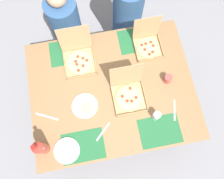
% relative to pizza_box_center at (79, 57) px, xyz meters
% --- Properties ---
extents(ground_plane, '(6.00, 6.00, 0.00)m').
position_rel_pizza_box_center_xyz_m(ground_plane, '(0.25, -0.35, -0.81)').
color(ground_plane, gray).
extents(dining_table, '(1.49, 1.19, 0.76)m').
position_rel_pizza_box_center_xyz_m(dining_table, '(0.25, -0.35, -0.14)').
color(dining_table, '#3F3328').
rests_on(dining_table, ground_plane).
extents(placemat_near_left, '(0.36, 0.26, 0.00)m').
position_rel_pizza_box_center_xyz_m(placemat_near_left, '(-0.09, -0.80, -0.05)').
color(placemat_near_left, '#236638').
rests_on(placemat_near_left, dining_table).
extents(placemat_near_right, '(0.36, 0.26, 0.00)m').
position_rel_pizza_box_center_xyz_m(placemat_near_right, '(0.58, -0.80, -0.05)').
color(placemat_near_right, '#236638').
rests_on(placemat_near_right, dining_table).
extents(placemat_far_left, '(0.36, 0.26, 0.00)m').
position_rel_pizza_box_center_xyz_m(placemat_far_left, '(-0.09, 0.10, -0.05)').
color(placemat_far_left, '#236638').
rests_on(placemat_far_left, dining_table).
extents(placemat_far_right, '(0.36, 0.26, 0.00)m').
position_rel_pizza_box_center_xyz_m(placemat_far_right, '(0.58, 0.10, -0.05)').
color(placemat_far_right, '#236638').
rests_on(placemat_far_right, dining_table).
extents(pizza_box_center, '(0.29, 0.34, 0.32)m').
position_rel_pizza_box_center_xyz_m(pizza_box_center, '(0.00, 0.00, 0.00)').
color(pizza_box_center, tan).
rests_on(pizza_box_center, dining_table).
extents(pizza_box_corner_left, '(0.29, 0.33, 0.32)m').
position_rel_pizza_box_center_xyz_m(pizza_box_corner_left, '(0.38, -0.42, -0.00)').
color(pizza_box_corner_left, tan).
rests_on(pizza_box_corner_left, dining_table).
extents(pizza_box_corner_right, '(0.25, 0.28, 0.29)m').
position_rel_pizza_box_center_xyz_m(pizza_box_corner_right, '(0.66, 0.02, -0.00)').
color(pizza_box_corner_right, tan).
rests_on(pizza_box_corner_right, dining_table).
extents(plate_near_right, '(0.23, 0.23, 0.03)m').
position_rel_pizza_box_center_xyz_m(plate_near_right, '(-0.02, -0.46, -0.04)').
color(plate_near_right, white).
rests_on(plate_near_right, dining_table).
extents(plate_far_left, '(0.22, 0.22, 0.02)m').
position_rel_pizza_box_center_xyz_m(plate_far_left, '(-0.23, -0.81, -0.04)').
color(plate_far_left, white).
rests_on(plate_far_left, dining_table).
extents(soda_bottle, '(0.09, 0.09, 0.32)m').
position_rel_pizza_box_center_xyz_m(soda_bottle, '(-0.41, -0.75, 0.08)').
color(soda_bottle, '#B2382D').
rests_on(soda_bottle, dining_table).
extents(cup_clear_left, '(0.07, 0.07, 0.11)m').
position_rel_pizza_box_center_xyz_m(cup_clear_left, '(0.57, -0.67, 0.00)').
color(cup_clear_left, silver).
rests_on(cup_clear_left, dining_table).
extents(cup_dark, '(0.07, 0.07, 0.09)m').
position_rel_pizza_box_center_xyz_m(cup_dark, '(0.76, -0.36, -0.00)').
color(cup_dark, '#BF4742').
rests_on(cup_dark, dining_table).
extents(fork_by_far_left, '(0.06, 0.19, 0.00)m').
position_rel_pizza_box_center_xyz_m(fork_by_far_left, '(0.76, -0.64, -0.05)').
color(fork_by_far_left, '#B7B7BC').
rests_on(fork_by_far_left, dining_table).
extents(fork_by_far_right, '(0.15, 0.14, 0.00)m').
position_rel_pizza_box_center_xyz_m(fork_by_far_right, '(0.10, -0.71, -0.05)').
color(fork_by_far_right, '#B7B7BC').
rests_on(fork_by_far_right, dining_table).
extents(knife_by_near_right, '(0.20, 0.11, 0.00)m').
position_rel_pizza_box_center_xyz_m(knife_by_near_right, '(-0.36, -0.49, -0.05)').
color(knife_by_near_right, '#B7B7BC').
rests_on(knife_by_near_right, dining_table).
extents(diner_left_seat, '(0.32, 0.32, 1.14)m').
position_rel_pizza_box_center_xyz_m(diner_left_seat, '(-0.09, 0.51, -0.30)').
color(diner_left_seat, '#33598C').
rests_on(diner_left_seat, ground_plane).
extents(diner_right_seat, '(0.32, 0.32, 1.20)m').
position_rel_pizza_box_center_xyz_m(diner_right_seat, '(0.58, 0.51, -0.27)').
color(diner_right_seat, '#33598C').
rests_on(diner_right_seat, ground_plane).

